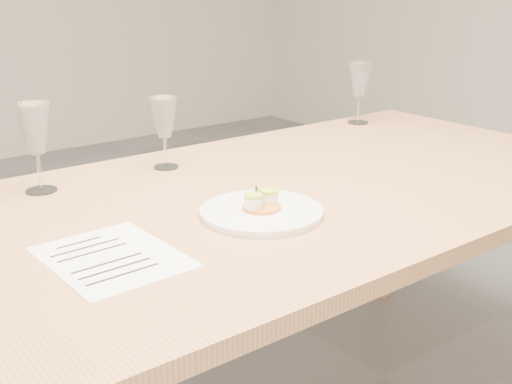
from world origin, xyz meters
TOP-DOWN VIEW (x-y plane):
  - dining_table at (0.00, 0.00)m, footprint 2.40×1.00m
  - dinner_plate at (0.05, -0.13)m, footprint 0.27×0.27m
  - recipe_sheet at (-0.31, -0.13)m, footprint 0.23×0.29m
  - wine_glass_1 at (-0.28, 0.34)m, footprint 0.09×0.09m
  - wine_glass_2 at (0.07, 0.33)m, footprint 0.08×0.08m
  - wine_glass_3 at (0.92, 0.41)m, footprint 0.09×0.09m

SIDE VIEW (x-z plane):
  - dining_table at x=0.00m, z-range 0.31..1.06m
  - recipe_sheet at x=-0.31m, z-range 0.75..0.75m
  - dinner_plate at x=0.05m, z-range 0.73..0.80m
  - wine_glass_2 at x=0.07m, z-range 0.79..0.99m
  - wine_glass_3 at x=0.92m, z-range 0.79..1.01m
  - wine_glass_1 at x=-0.28m, z-range 0.79..1.01m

